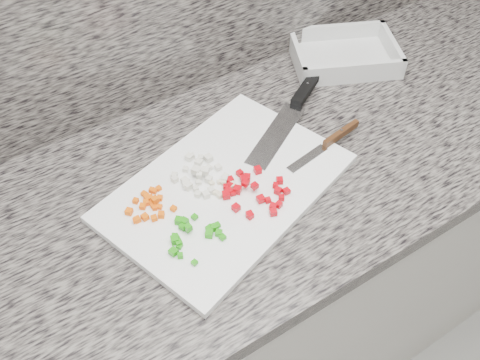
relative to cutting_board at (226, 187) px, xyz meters
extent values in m
cube|color=silver|center=(0.03, 0.02, -0.48)|extent=(3.92, 0.62, 0.86)
cube|color=#68625C|center=(0.03, 0.02, -0.03)|extent=(3.96, 0.64, 0.04)
cube|color=white|center=(0.00, 0.00, 0.00)|extent=(0.54, 0.44, 0.02)
cube|color=#F05B05|center=(-0.14, 0.03, 0.01)|extent=(0.01, 0.01, 0.01)
cube|color=#F05B05|center=(-0.16, 0.03, 0.01)|extent=(0.02, 0.02, 0.01)
cube|color=#F05B05|center=(-0.15, 0.02, 0.01)|extent=(0.01, 0.01, 0.01)
cube|color=#F05B05|center=(-0.19, 0.01, 0.01)|extent=(0.01, 0.01, 0.01)
cube|color=#F05B05|center=(-0.14, 0.02, 0.01)|extent=(0.01, 0.01, 0.01)
cube|color=#F05B05|center=(-0.14, 0.00, 0.01)|extent=(0.02, 0.02, 0.01)
cube|color=#F05B05|center=(-0.13, 0.04, 0.01)|extent=(0.01, 0.01, 0.01)
cube|color=#F05B05|center=(-0.15, 0.05, 0.01)|extent=(0.01, 0.01, 0.01)
cube|color=#F05B05|center=(-0.19, 0.04, 0.01)|extent=(0.02, 0.02, 0.01)
cube|color=#F05B05|center=(-0.17, 0.01, 0.01)|extent=(0.01, 0.01, 0.01)
cube|color=#F05B05|center=(-0.15, 0.03, 0.01)|extent=(0.01, 0.01, 0.01)
cube|color=#F05B05|center=(-0.15, 0.04, 0.01)|extent=(0.01, 0.01, 0.01)
cube|color=#F05B05|center=(-0.15, 0.04, 0.01)|extent=(0.01, 0.01, 0.01)
cube|color=#F05B05|center=(-0.14, 0.04, 0.01)|extent=(0.01, 0.01, 0.01)
cube|color=#F05B05|center=(-0.12, 0.00, 0.01)|extent=(0.01, 0.01, 0.01)
cube|color=#F05B05|center=(-0.12, 0.06, 0.01)|extent=(0.01, 0.01, 0.01)
cube|color=#F05B05|center=(-0.15, 0.02, 0.01)|extent=(0.01, 0.01, 0.01)
cube|color=#F05B05|center=(-0.14, 0.03, 0.02)|extent=(0.01, 0.01, 0.01)
cube|color=#F05B05|center=(-0.17, 0.05, 0.01)|extent=(0.01, 0.01, 0.01)
cube|color=#F05B05|center=(-0.16, 0.00, 0.01)|extent=(0.01, 0.01, 0.01)
cube|color=#F05B05|center=(-0.19, 0.01, 0.01)|extent=(0.01, 0.01, 0.01)
cube|color=#F05B05|center=(-0.13, 0.06, 0.01)|extent=(0.01, 0.01, 0.01)
cube|color=#F05B05|center=(-0.15, 0.06, 0.01)|extent=(0.01, 0.01, 0.01)
cube|color=#F05B05|center=(-0.13, 0.06, 0.01)|extent=(0.01, 0.01, 0.01)
cube|color=silver|center=(0.01, 0.01, 0.01)|extent=(0.02, 0.02, 0.01)
cube|color=silver|center=(-0.02, 0.10, 0.01)|extent=(0.01, 0.01, 0.01)
cube|color=silver|center=(-0.07, 0.05, 0.01)|extent=(0.01, 0.01, 0.01)
cube|color=silver|center=(-0.04, 0.04, 0.02)|extent=(0.02, 0.02, 0.01)
cube|color=silver|center=(-0.02, 0.03, 0.01)|extent=(0.02, 0.02, 0.01)
cube|color=silver|center=(-0.04, 0.05, 0.03)|extent=(0.02, 0.02, 0.01)
cube|color=silver|center=(-0.05, 0.08, 0.01)|extent=(0.01, 0.01, 0.01)
cube|color=silver|center=(-0.03, 0.00, 0.01)|extent=(0.01, 0.01, 0.01)
cube|color=silver|center=(-0.02, 0.08, 0.01)|extent=(0.02, 0.02, 0.01)
cube|color=silver|center=(-0.04, 0.05, 0.02)|extent=(0.01, 0.01, 0.01)
cube|color=silver|center=(-0.06, 0.00, 0.01)|extent=(0.02, 0.02, 0.01)
cube|color=silver|center=(-0.02, 0.04, 0.02)|extent=(0.02, 0.02, 0.01)
cube|color=silver|center=(-0.03, 0.10, 0.01)|extent=(0.02, 0.02, 0.01)
cube|color=silver|center=(0.00, 0.01, 0.01)|extent=(0.02, 0.02, 0.01)
cube|color=silver|center=(-0.01, 0.05, 0.01)|extent=(0.01, 0.01, 0.01)
cube|color=silver|center=(-0.03, 0.05, 0.02)|extent=(0.02, 0.02, 0.01)
cube|color=silver|center=(-0.02, 0.08, 0.01)|extent=(0.01, 0.01, 0.01)
cube|color=silver|center=(0.00, 0.08, 0.02)|extent=(0.02, 0.02, 0.01)
cube|color=silver|center=(-0.08, 0.06, 0.01)|extent=(0.01, 0.01, 0.01)
cube|color=silver|center=(-0.01, 0.09, 0.01)|extent=(0.01, 0.01, 0.01)
cube|color=silver|center=(-0.04, 0.03, 0.01)|extent=(0.01, 0.01, 0.01)
cube|color=silver|center=(0.01, 0.04, 0.01)|extent=(0.01, 0.01, 0.01)
cube|color=silver|center=(-0.06, 0.02, 0.01)|extent=(0.01, 0.01, 0.01)
cube|color=silver|center=(-0.05, -0.01, 0.01)|extent=(0.01, 0.01, 0.01)
cube|color=silver|center=(-0.08, 0.07, 0.01)|extent=(0.02, 0.02, 0.01)
cube|color=silver|center=(-0.07, 0.03, 0.01)|extent=(0.02, 0.02, 0.01)
cube|color=silver|center=(-0.07, 0.03, 0.01)|extent=(0.02, 0.02, 0.01)
cube|color=#1E920D|center=(-0.08, -0.08, 0.01)|extent=(0.01, 0.01, 0.01)
cube|color=#1E920D|center=(-0.12, -0.06, 0.02)|extent=(0.01, 0.01, 0.01)
cube|color=#1E920D|center=(-0.12, -0.06, 0.01)|extent=(0.02, 0.02, 0.01)
cube|color=#1E920D|center=(-0.15, -0.06, 0.01)|extent=(0.01, 0.01, 0.01)
cube|color=#1E920D|center=(-0.16, -0.10, 0.01)|extent=(0.01, 0.01, 0.01)
cube|color=#1E920D|center=(-0.16, -0.09, 0.01)|extent=(0.02, 0.02, 0.01)
cube|color=#1E920D|center=(-0.09, -0.04, 0.01)|extent=(0.01, 0.01, 0.01)
cube|color=#1E920D|center=(-0.15, -0.08, 0.01)|extent=(0.01, 0.01, 0.01)
cube|color=#1E920D|center=(-0.15, -0.07, 0.01)|extent=(0.02, 0.02, 0.01)
cube|color=#1E920D|center=(-0.08, -0.08, 0.01)|extent=(0.01, 0.01, 0.01)
cube|color=#1E920D|center=(-0.12, -0.03, 0.01)|extent=(0.02, 0.02, 0.01)
cube|color=#1E920D|center=(-0.09, -0.09, 0.01)|extent=(0.02, 0.02, 0.01)
cube|color=#1E920D|center=(-0.12, -0.05, 0.01)|extent=(0.02, 0.02, 0.01)
cube|color=#1E920D|center=(-0.14, -0.06, 0.01)|extent=(0.01, 0.01, 0.01)
cube|color=#1E920D|center=(-0.07, -0.08, 0.01)|extent=(0.01, 0.01, 0.01)
cube|color=#1E920D|center=(-0.14, -0.13, 0.01)|extent=(0.01, 0.01, 0.01)
cube|color=#1E920D|center=(-0.07, -0.11, 0.01)|extent=(0.01, 0.01, 0.01)
cube|color=#1E920D|center=(-0.07, -0.10, 0.01)|extent=(0.02, 0.02, 0.01)
cube|color=#1E920D|center=(-0.15, -0.08, 0.01)|extent=(0.01, 0.01, 0.01)
cube|color=#1E920D|center=(-0.12, -0.04, 0.01)|extent=(0.02, 0.02, 0.01)
cube|color=#BB020C|center=(-0.02, -0.03, 0.02)|extent=(0.02, 0.02, 0.01)
cube|color=#BB020C|center=(0.04, -0.01, 0.01)|extent=(0.02, 0.02, 0.01)
cube|color=#BB020C|center=(0.09, -0.05, 0.01)|extent=(0.02, 0.02, 0.01)
cube|color=#BB020C|center=(0.05, -0.10, 0.01)|extent=(0.01, 0.01, 0.01)
cube|color=#BB020C|center=(0.01, 0.00, 0.01)|extent=(0.01, 0.01, 0.01)
cube|color=#BB020C|center=(0.07, -0.01, 0.01)|extent=(0.02, 0.02, 0.01)
cube|color=#BB020C|center=(0.01, 0.00, 0.01)|extent=(0.02, 0.02, 0.01)
cube|color=#BB020C|center=(0.03, -0.01, 0.02)|extent=(0.02, 0.02, 0.01)
cube|color=#BB020C|center=(-0.01, -0.01, 0.01)|extent=(0.01, 0.01, 0.01)
cube|color=#BB020C|center=(0.00, -0.01, 0.01)|extent=(0.01, 0.01, 0.01)
cube|color=#BB020C|center=(0.09, -0.08, 0.01)|extent=(0.01, 0.01, 0.01)
cube|color=#BB020C|center=(0.00, -0.09, 0.01)|extent=(0.01, 0.01, 0.01)
cube|color=#BB020C|center=(0.03, -0.03, 0.02)|extent=(0.02, 0.02, 0.01)
cube|color=#BB020C|center=(0.04, -0.10, 0.01)|extent=(0.02, 0.02, 0.01)
cube|color=#BB020C|center=(0.03, -0.07, 0.01)|extent=(0.02, 0.02, 0.01)
cube|color=#BB020C|center=(0.00, -0.03, 0.01)|extent=(0.01, 0.01, 0.01)
cube|color=#BB020C|center=(-0.02, -0.06, 0.01)|extent=(0.02, 0.02, 0.01)
cube|color=#BB020C|center=(0.04, -0.11, 0.01)|extent=(0.02, 0.02, 0.01)
cube|color=#BB020C|center=(0.04, 0.01, 0.01)|extent=(0.01, 0.01, 0.01)
cube|color=#BB020C|center=(0.04, -0.08, 0.01)|extent=(0.01, 0.01, 0.01)
cube|color=#BB020C|center=(0.01, -0.03, 0.02)|extent=(0.02, 0.02, 0.01)
cube|color=#BB020C|center=(-0.01, -0.02, 0.01)|extent=(0.01, 0.01, 0.01)
cube|color=#BB020C|center=(0.07, -0.09, 0.01)|extent=(0.02, 0.02, 0.01)
cube|color=#BB020C|center=(0.08, -0.06, 0.01)|extent=(0.01, 0.01, 0.01)
cube|color=#BB020C|center=(0.04, -0.05, 0.02)|extent=(0.01, 0.01, 0.01)
cube|color=#BB020C|center=(0.07, -0.07, 0.01)|extent=(0.02, 0.02, 0.01)
cube|color=#BB020C|center=(-0.01, -0.09, 0.01)|extent=(0.01, 0.01, 0.01)
cube|color=beige|center=(0.01, -0.01, 0.01)|extent=(0.01, 0.01, 0.01)
cube|color=beige|center=(0.00, 0.00, 0.01)|extent=(0.01, 0.01, 0.01)
cube|color=beige|center=(-0.01, 0.01, 0.01)|extent=(0.01, 0.01, 0.01)
cube|color=beige|center=(-0.03, -0.01, 0.01)|extent=(0.01, 0.01, 0.01)
cube|color=beige|center=(0.01, -0.01, 0.01)|extent=(0.01, 0.01, 0.01)
cube|color=beige|center=(-0.02, 0.01, 0.01)|extent=(0.01, 0.01, 0.01)
cube|color=beige|center=(0.00, 0.00, 0.01)|extent=(0.01, 0.01, 0.01)
cube|color=beige|center=(0.01, -0.01, 0.01)|extent=(0.01, 0.01, 0.01)
cube|color=beige|center=(-0.03, -0.02, 0.01)|extent=(0.01, 0.01, 0.01)
cube|color=beige|center=(0.00, 0.01, 0.01)|extent=(0.01, 0.01, 0.01)
cube|color=silver|center=(0.16, 0.06, 0.01)|extent=(0.21, 0.15, 0.00)
cube|color=black|center=(0.32, 0.15, 0.02)|extent=(0.13, 0.09, 0.02)
cylinder|color=silver|center=(0.32, 0.15, 0.02)|extent=(0.01, 0.01, 0.00)
cube|color=silver|center=(0.18, -0.03, 0.01)|extent=(0.11, 0.04, 0.00)
cube|color=#462711|center=(0.28, -0.02, 0.02)|extent=(0.10, 0.03, 0.02)
cylinder|color=silver|center=(0.28, -0.02, 0.02)|extent=(0.01, 0.01, 0.00)
cube|color=silver|center=(0.47, 0.20, 0.00)|extent=(0.31, 0.27, 0.01)
cube|color=silver|center=(0.51, 0.28, 0.02)|extent=(0.23, 0.12, 0.04)
cube|color=silver|center=(0.44, 0.13, 0.02)|extent=(0.23, 0.12, 0.04)
cube|color=silver|center=(0.58, 0.15, 0.02)|extent=(0.09, 0.17, 0.04)
cube|color=silver|center=(0.36, 0.26, 0.02)|extent=(0.09, 0.17, 0.04)
camera|label=1|loc=(-0.35, -0.60, 0.79)|focal=40.00mm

